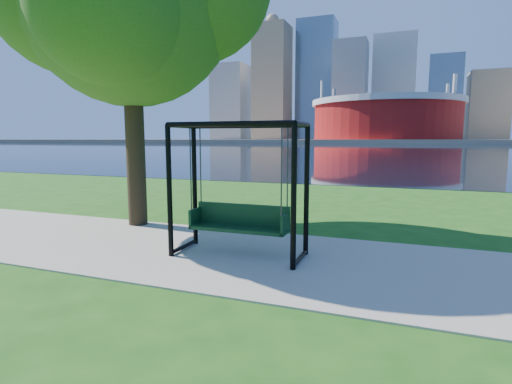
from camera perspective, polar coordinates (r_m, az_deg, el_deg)
The scene contains 7 objects.
ground at distance 8.17m, azimuth 1.79°, elevation -8.48°, with size 900.00×900.00×0.00m, color #1E5114.
path at distance 7.71m, azimuth 0.57°, elevation -9.34°, with size 120.00×4.00×0.03m, color #9E937F.
river at distance 109.48m, azimuth 19.49°, elevation 5.98°, with size 900.00×180.00×0.02m, color black.
far_bank at distance 313.44m, azimuth 20.40°, elevation 6.89°, with size 900.00×228.00×2.00m, color #937F60.
stadium at distance 243.05m, azimuth 18.02°, elevation 10.05°, with size 83.00×83.00×32.00m.
skyline at distance 328.62m, azimuth 19.95°, elevation 13.02°, with size 392.00×66.00×96.50m.
swing at distance 7.61m, azimuth -2.43°, elevation -0.11°, with size 2.53×1.13×2.57m.
Camera 1 is at (2.54, -7.43, 2.26)m, focal length 28.00 mm.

